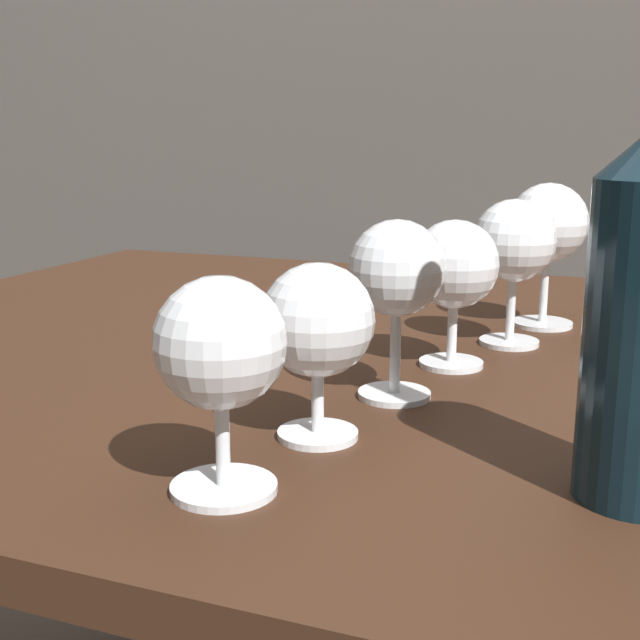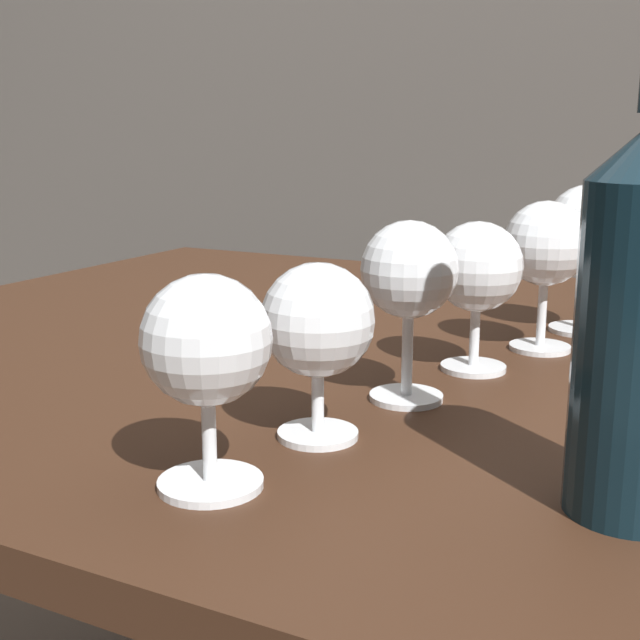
# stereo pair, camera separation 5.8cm
# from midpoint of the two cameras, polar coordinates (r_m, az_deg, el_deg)

# --- Properties ---
(dining_table) EXTENTS (1.34, 0.97, 0.75)m
(dining_table) POSITION_cam_midpoint_polar(r_m,az_deg,el_deg) (0.87, 9.99, -7.51)
(dining_table) COLOR #382114
(dining_table) RESTS_ON ground_plane
(wine_glass_pinot) EXTENTS (0.08, 0.08, 0.13)m
(wine_glass_pinot) POSITION_cam_midpoint_polar(r_m,az_deg,el_deg) (0.50, -4.47, -1.70)
(wine_glass_pinot) COLOR white
(wine_glass_pinot) RESTS_ON dining_table
(wine_glass_white) EXTENTS (0.08, 0.08, 0.13)m
(wine_glass_white) POSITION_cam_midpoint_polar(r_m,az_deg,el_deg) (0.58, 2.86, -0.34)
(wine_glass_white) COLOR white
(wine_glass_white) RESTS_ON dining_table
(wine_glass_chardonnay) EXTENTS (0.08, 0.08, 0.15)m
(wine_glass_chardonnay) POSITION_cam_midpoint_polar(r_m,az_deg,el_deg) (0.67, 8.58, 3.14)
(wine_glass_chardonnay) COLOR white
(wine_glass_chardonnay) RESTS_ON dining_table
(wine_glass_amber) EXTENTS (0.08, 0.08, 0.14)m
(wine_glass_amber) POSITION_cam_midpoint_polar(r_m,az_deg,el_deg) (0.77, 12.82, 3.38)
(wine_glass_amber) COLOR white
(wine_glass_amber) RESTS_ON dining_table
(wine_glass_merlot) EXTENTS (0.08, 0.08, 0.15)m
(wine_glass_merlot) POSITION_cam_midpoint_polar(r_m,az_deg,el_deg) (0.85, 17.04, 4.78)
(wine_glass_merlot) COLOR white
(wine_glass_merlot) RESTS_ON dining_table
(wine_glass_cabernet) EXTENTS (0.09, 0.09, 0.16)m
(wine_glass_cabernet) POSITION_cam_midpoint_polar(r_m,az_deg,el_deg) (0.95, 19.44, 5.89)
(wine_glass_cabernet) COLOR white
(wine_glass_cabernet) RESTS_ON dining_table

